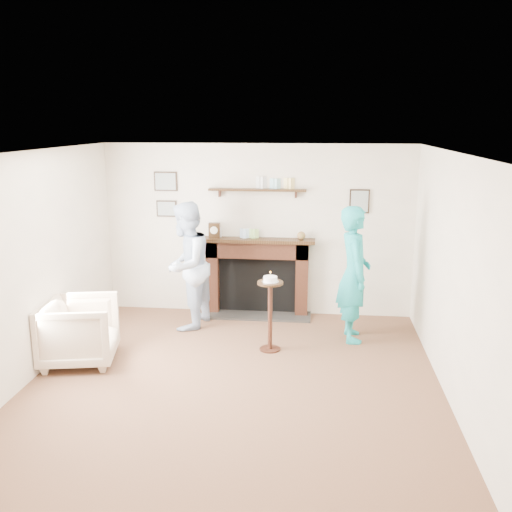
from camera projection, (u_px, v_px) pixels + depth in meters
The scene contains 6 objects.
ground at pixel (233, 386), 6.20m from camera, with size 5.00×5.00×0.00m, color brown.
room_shell at pixel (241, 227), 6.49m from camera, with size 4.54×5.02×2.52m.
armchair at pixel (82, 362), 6.82m from camera, with size 0.83×0.85×0.78m, color tan.
man at pixel (188, 326), 7.99m from camera, with size 0.85×0.67×1.76m, color #C8DDFA.
woman at pixel (351, 338), 7.55m from camera, with size 0.65×0.42×1.77m, color #1FA4AF.
pedestal_table at pixel (270, 302), 7.03m from camera, with size 0.32×0.32×1.02m.
Camera 1 is at (0.87, -5.65, 2.80)m, focal length 40.00 mm.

